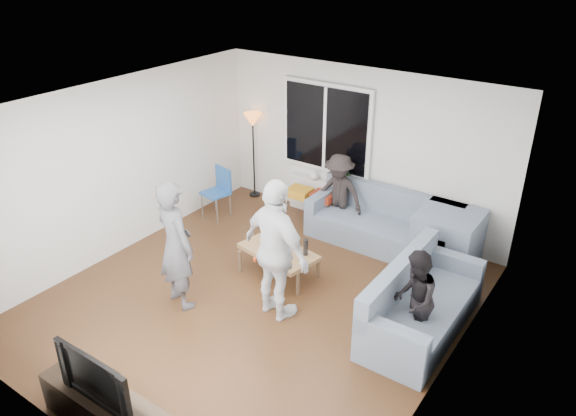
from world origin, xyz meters
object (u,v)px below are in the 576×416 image
Objects in this scene: floor_lamp at (254,156)px; spectator_right at (414,300)px; coffee_table at (279,262)px; player_left at (176,245)px; player_right at (276,251)px; television at (102,375)px; sofa_right_section at (424,300)px; spectator_back at (339,194)px; side_chair at (216,194)px; sofa_back_section at (382,220)px; tv_console at (110,414)px.

spectator_right is (4.07, -2.23, -0.16)m from floor_lamp.
player_left is at bearing -117.58° from coffee_table.
player_right is 1.91× the size of television.
television is (-0.22, -2.43, -0.21)m from player_right.
sofa_right_section is 2.06× the size of television.
spectator_back is at bearing -8.60° from floor_lamp.
floor_lamp is (0.00, 1.06, 0.35)m from side_chair.
coffee_table is 1.14× the size of television.
side_chair is at bearing -45.28° from player_left.
coffee_table is (-2.14, -0.02, -0.22)m from sofa_right_section.
spectator_back is (-0.79, 0.03, 0.23)m from sofa_back_section.
sofa_right_section is at bearing -36.78° from spectator_back.
floor_lamp is 4.65m from spectator_right.
side_chair is at bearing 118.93° from television.
coffee_table is at bearing -44.76° from floor_lamp.
television is at bearing -52.01° from spectator_right.
floor_lamp is at bearing -54.35° from player_left.
player_left reaches higher than coffee_table.
side_chair is 0.50× the size of player_left.
tv_console is (0.28, -4.80, -0.44)m from spectator_back.
player_left is 2.14m from television.
spectator_back is 4.83m from tv_console.
sofa_right_section is at bearing 0.48° from coffee_table.
sofa_back_section is at bearing 83.95° from tv_console.
television reaches higher than sofa_right_section.
player_left is at bearing -90.43° from spectator_right.
floor_lamp is 1.19× the size of spectator_back.
television is (-0.51, -4.77, 0.29)m from sofa_back_section.
player_left is at bearing -68.33° from floor_lamp.
player_right reaches higher than sofa_back_section.
television is (0.30, -3.18, 0.52)m from coffee_table.
player_right reaches higher than player_left.
side_chair is 4.24m from spectator_right.
sofa_right_section is at bearing 1.23° from side_chair.
sofa_back_section is 1.86× the size of spectator_right.
player_right reaches higher than coffee_table.
sofa_right_section is 1.62× the size of spectator_right.
sofa_back_section is 1.15× the size of sofa_right_section.
coffee_table is at bearing -116.76° from sofa_back_section.
sofa_right_section is 1.25× the size of tv_console.
sofa_back_section is 1.24× the size of player_right.
floor_lamp is 3.62m from player_right.
side_chair is 1.11m from floor_lamp.
side_chair is at bearing -164.98° from sofa_back_section.
spectator_right is 3.42m from tv_console.
player_right is (1.18, 0.52, 0.06)m from player_left.
sofa_right_section is 1.28× the size of floor_lamp.
television is (-0.00, 0.00, 0.50)m from tv_console.
side_chair is 0.69× the size of spectator_right.
tv_console is (-0.51, -4.77, -0.20)m from sofa_back_section.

